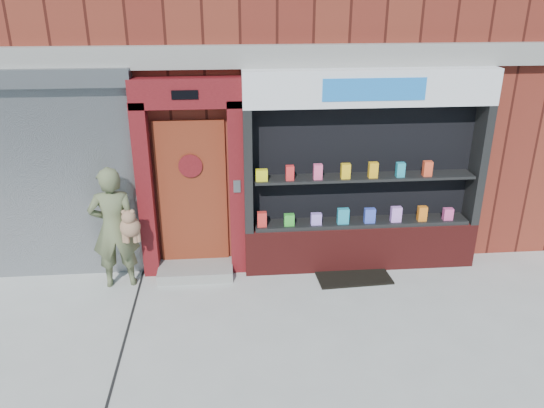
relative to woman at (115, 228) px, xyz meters
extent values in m
plane|color=#9E9E99|center=(1.81, -1.54, -0.90)|extent=(80.00, 80.00, 0.00)
cube|color=gray|center=(1.81, 0.38, 2.25)|extent=(12.00, 0.16, 0.30)
cube|color=gray|center=(-1.19, 0.40, 0.50)|extent=(3.00, 0.10, 2.80)
cube|color=slate|center=(-1.19, 0.34, 2.02)|extent=(3.10, 0.30, 0.24)
cube|color=#500D11|center=(0.41, 0.32, 0.40)|extent=(0.22, 0.28, 2.60)
cube|color=#500D11|center=(1.71, 0.32, 0.40)|extent=(0.22, 0.28, 2.60)
cube|color=#500D11|center=(1.06, 0.32, 1.80)|extent=(1.50, 0.28, 0.40)
cube|color=black|center=(1.06, 0.17, 1.80)|extent=(0.35, 0.01, 0.12)
cube|color=maroon|center=(1.06, 0.43, 0.30)|extent=(1.00, 0.06, 2.20)
cylinder|color=black|center=(1.06, 0.39, 0.75)|extent=(0.28, 0.02, 0.28)
cylinder|color=#500D11|center=(1.06, 0.38, 0.75)|extent=(0.34, 0.02, 0.34)
cube|color=gray|center=(1.06, 0.16, -0.83)|extent=(1.10, 0.55, 0.15)
cube|color=slate|center=(1.71, 0.17, 0.50)|extent=(0.10, 0.02, 0.18)
cube|color=#581614|center=(3.56, 0.26, -0.55)|extent=(3.50, 0.40, 0.70)
cube|color=black|center=(1.87, 0.26, 0.70)|extent=(0.12, 0.40, 1.80)
cube|color=black|center=(5.25, 0.26, 0.70)|extent=(0.12, 0.40, 1.80)
cube|color=black|center=(3.56, 0.45, 0.70)|extent=(3.30, 0.03, 1.80)
cube|color=black|center=(3.56, 0.26, -0.17)|extent=(3.20, 0.36, 0.06)
cube|color=black|center=(3.56, 0.26, 0.55)|extent=(3.20, 0.36, 0.04)
cube|color=white|center=(3.56, 0.26, 1.85)|extent=(3.50, 0.40, 0.50)
cube|color=blue|center=(3.56, 0.06, 1.85)|extent=(1.40, 0.01, 0.30)
cube|color=red|center=(2.06, 0.18, -0.03)|extent=(0.13, 0.09, 0.22)
cube|color=green|center=(2.46, 0.18, -0.05)|extent=(0.15, 0.09, 0.18)
cube|color=#AC82EB|center=(2.86, 0.18, -0.06)|extent=(0.15, 0.09, 0.17)
cube|color=teal|center=(3.26, 0.18, -0.02)|extent=(0.17, 0.09, 0.23)
cube|color=blue|center=(3.66, 0.18, -0.03)|extent=(0.16, 0.09, 0.22)
cube|color=#CC85F0|center=(4.06, 0.18, -0.03)|extent=(0.15, 0.09, 0.23)
cube|color=orange|center=(4.46, 0.18, -0.03)|extent=(0.13, 0.09, 0.22)
cube|color=#DA488D|center=(4.86, 0.18, -0.05)|extent=(0.14, 0.09, 0.18)
cube|color=yellow|center=(2.06, 0.18, 0.65)|extent=(0.17, 0.09, 0.16)
cube|color=red|center=(2.46, 0.18, 0.67)|extent=(0.11, 0.09, 0.21)
cube|color=#F65286|center=(2.86, 0.18, 0.68)|extent=(0.12, 0.09, 0.22)
cube|color=yellow|center=(3.26, 0.18, 0.68)|extent=(0.13, 0.09, 0.22)
cube|color=yellow|center=(3.66, 0.18, 0.68)|extent=(0.13, 0.09, 0.22)
cube|color=teal|center=(4.06, 0.18, 0.67)|extent=(0.12, 0.09, 0.21)
cube|color=#ED4C29|center=(4.46, 0.18, 0.68)|extent=(0.13, 0.09, 0.22)
imported|color=#59613F|center=(-0.02, 0.01, -0.01)|extent=(0.70, 0.50, 1.79)
sphere|color=#865D43|center=(0.24, -0.16, 0.08)|extent=(0.28, 0.28, 0.28)
sphere|color=#865D43|center=(0.24, -0.21, 0.25)|extent=(0.19, 0.19, 0.19)
sphere|color=#865D43|center=(0.19, -0.21, 0.32)|extent=(0.07, 0.07, 0.07)
sphere|color=#865D43|center=(0.30, -0.21, 0.32)|extent=(0.07, 0.07, 0.07)
cylinder|color=#865D43|center=(0.15, -0.16, -0.06)|extent=(0.07, 0.07, 0.17)
cylinder|color=#865D43|center=(0.34, -0.16, -0.06)|extent=(0.07, 0.07, 0.17)
cylinder|color=#865D43|center=(0.19, -0.18, -0.06)|extent=(0.07, 0.07, 0.17)
cylinder|color=#865D43|center=(0.30, -0.18, -0.06)|extent=(0.07, 0.07, 0.17)
cube|color=black|center=(3.40, -0.01, -0.89)|extent=(1.12, 0.81, 0.03)
camera|label=1|loc=(1.60, -6.85, 3.12)|focal=35.00mm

